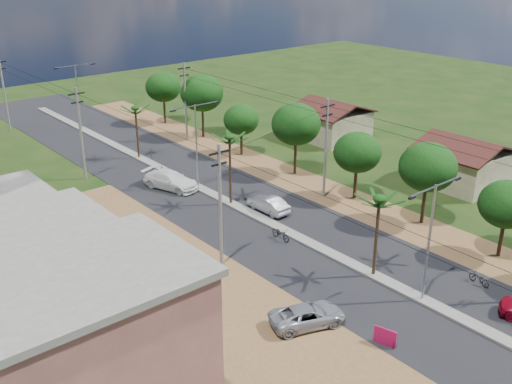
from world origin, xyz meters
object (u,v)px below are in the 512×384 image
at_px(car_white_far, 171,181).
at_px(moto_rider_east, 479,279).
at_px(car_parked_silver, 308,316).
at_px(roadside_sign, 385,337).
at_px(car_silver_mid, 268,205).
at_px(car_parked_dark, 184,310).

height_order(car_white_far, moto_rider_east, car_white_far).
relative_size(car_parked_silver, roadside_sign, 3.52).
distance_m(car_silver_mid, car_parked_dark, 16.70).
bearing_deg(car_silver_mid, moto_rider_east, 98.58).
bearing_deg(car_parked_dark, roadside_sign, -144.16).
xyz_separation_m(car_parked_dark, roadside_sign, (7.29, -9.49, -0.05)).
bearing_deg(car_silver_mid, roadside_sign, 67.82).
distance_m(car_white_far, moto_rider_east, 28.52).
distance_m(car_parked_silver, roadside_sign, 4.66).
distance_m(car_silver_mid, moto_rider_east, 18.22).
relative_size(car_white_far, moto_rider_east, 3.45).
height_order(car_silver_mid, car_parked_dark, car_silver_mid).
distance_m(car_parked_dark, moto_rider_east, 19.69).
bearing_deg(car_parked_silver, car_white_far, 7.13).
relative_size(car_silver_mid, roadside_sign, 3.14).
xyz_separation_m(car_silver_mid, car_white_far, (-3.51, 9.79, 0.13)).
distance_m(moto_rider_east, roadside_sign, 10.05).
relative_size(car_silver_mid, car_parked_dark, 1.15).
relative_size(car_silver_mid, moto_rider_east, 2.56).
bearing_deg(car_white_far, car_silver_mid, -89.62).
distance_m(car_white_far, car_parked_silver, 24.32).
height_order(car_silver_mid, moto_rider_east, car_silver_mid).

